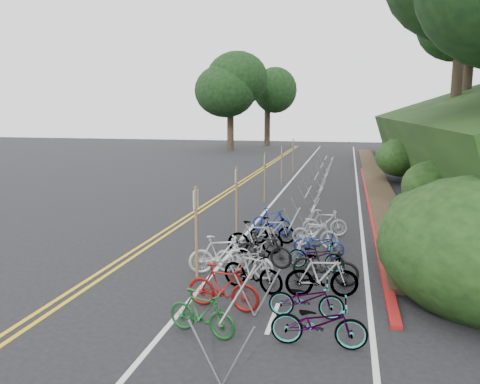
% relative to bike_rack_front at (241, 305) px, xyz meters
% --- Properties ---
extents(ground, '(120.00, 120.00, 0.00)m').
position_rel_bike_rack_front_xyz_m(ground, '(-2.69, 3.39, -0.85)').
color(ground, black).
rests_on(ground, ground).
extents(road_markings, '(7.47, 80.00, 0.01)m').
position_rel_bike_rack_front_xyz_m(road_markings, '(-2.06, 13.49, -0.84)').
color(road_markings, gold).
rests_on(road_markings, ground).
extents(red_curb, '(0.25, 28.00, 0.10)m').
position_rel_bike_rack_front_xyz_m(red_curb, '(3.01, 15.39, -0.80)').
color(red_curb, maroon).
rests_on(red_curb, ground).
extents(tree_cluster, '(32.06, 53.72, 17.69)m').
position_rel_bike_rack_front_xyz_m(tree_cluster, '(7.07, 25.43, 10.21)').
color(tree_cluster, '#2D2319').
rests_on(tree_cluster, ground).
extents(bike_rack_front, '(1.14, 2.99, 1.16)m').
position_rel_bike_rack_front_xyz_m(bike_rack_front, '(0.00, 0.00, 0.00)').
color(bike_rack_front, gray).
rests_on(bike_rack_front, ground).
extents(bike_racks_rest, '(1.14, 23.00, 1.17)m').
position_rel_bike_rack_front_xyz_m(bike_racks_rest, '(0.31, 16.39, 0.01)').
color(bike_racks_rest, gray).
rests_on(bike_racks_rest, ground).
extents(signpost_near, '(0.08, 0.40, 2.53)m').
position_rel_bike_rack_front_xyz_m(signpost_near, '(-2.03, 3.47, 0.60)').
color(signpost_near, brown).
rests_on(signpost_near, ground).
extents(signposts_rest, '(0.08, 18.40, 2.50)m').
position_rel_bike_rack_front_xyz_m(signposts_rest, '(-2.09, 17.39, 0.58)').
color(signposts_rest, brown).
rests_on(signposts_rest, ground).
extents(bike_front, '(1.13, 1.86, 1.08)m').
position_rel_bike_rack_front_xyz_m(bike_front, '(-1.49, 3.98, -0.31)').
color(bike_front, beige).
rests_on(bike_front, ground).
extents(bike_valet, '(3.21, 10.07, 1.08)m').
position_rel_bike_rack_front_xyz_m(bike_valet, '(0.28, 4.15, -0.36)').
color(bike_valet, '#144C1E').
rests_on(bike_valet, ground).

